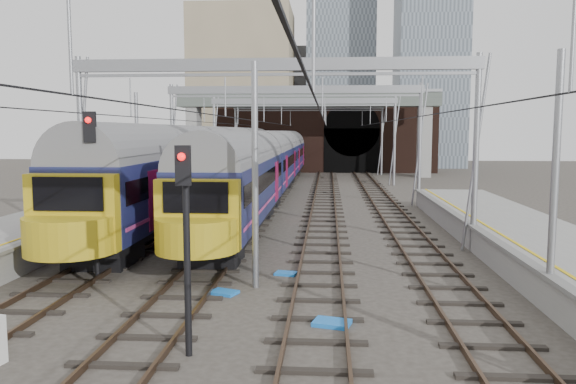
# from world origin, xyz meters

# --- Properties ---
(ground) EXTENTS (160.00, 160.00, 0.00)m
(ground) POSITION_xyz_m (0.00, 0.00, 0.00)
(ground) COLOR #38332D
(ground) RESTS_ON ground
(tracks) EXTENTS (14.40, 80.00, 0.22)m
(tracks) POSITION_xyz_m (0.00, 15.00, 0.02)
(tracks) COLOR #4C3828
(tracks) RESTS_ON ground
(overhead_line) EXTENTS (16.80, 80.00, 8.00)m
(overhead_line) POSITION_xyz_m (0.00, 21.49, 6.57)
(overhead_line) COLOR gray
(overhead_line) RESTS_ON ground
(retaining_wall) EXTENTS (28.00, 2.75, 9.00)m
(retaining_wall) POSITION_xyz_m (1.40, 51.93, 4.33)
(retaining_wall) COLOR black
(retaining_wall) RESTS_ON ground
(overbridge) EXTENTS (28.00, 3.00, 9.25)m
(overbridge) POSITION_xyz_m (0.00, 46.00, 7.27)
(overbridge) COLOR gray
(overbridge) RESTS_ON ground
(city_skyline) EXTENTS (37.50, 27.50, 60.00)m
(city_skyline) POSITION_xyz_m (2.73, 70.48, 17.09)
(city_skyline) COLOR tan
(city_skyline) RESTS_ON ground
(train_main) EXTENTS (2.88, 66.65, 4.93)m
(train_main) POSITION_xyz_m (-2.00, 35.86, 2.54)
(train_main) COLOR black
(train_main) RESTS_ON ground
(train_second) EXTENTS (3.10, 71.65, 5.24)m
(train_second) POSITION_xyz_m (-6.00, 37.87, 2.67)
(train_second) COLOR black
(train_second) RESTS_ON ground
(signal_near_left) EXTENTS (0.42, 0.49, 5.53)m
(signal_near_left) POSITION_xyz_m (-5.46, 2.74, 3.43)
(signal_near_left) COLOR black
(signal_near_left) RESTS_ON ground
(signal_near_centre) EXTENTS (0.35, 0.46, 4.61)m
(signal_near_centre) POSITION_xyz_m (-0.77, -3.53, 2.93)
(signal_near_centre) COLOR black
(signal_near_centre) RESTS_ON ground
(equip_cover_a) EXTENTS (0.94, 0.81, 0.09)m
(equip_cover_a) POSITION_xyz_m (-0.86, 1.21, 0.05)
(equip_cover_a) COLOR blue
(equip_cover_a) RESTS_ON ground
(equip_cover_b) EXTENTS (0.81, 0.65, 0.09)m
(equip_cover_b) POSITION_xyz_m (0.83, 3.62, 0.04)
(equip_cover_b) COLOR blue
(equip_cover_b) RESTS_ON ground
(equip_cover_c) EXTENTS (1.06, 0.86, 0.11)m
(equip_cover_c) POSITION_xyz_m (2.38, -1.30, 0.05)
(equip_cover_c) COLOR blue
(equip_cover_c) RESTS_ON ground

